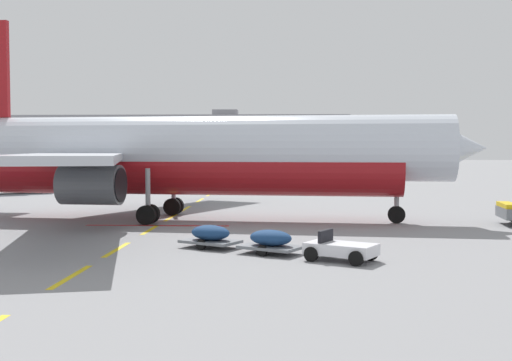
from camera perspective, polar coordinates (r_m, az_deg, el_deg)
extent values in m
plane|color=gray|center=(55.11, 18.36, -1.73)|extent=(400.00, 400.00, 0.00)
cube|color=yellow|center=(22.31, -16.18, -8.24)|extent=(0.24, 4.00, 0.01)
cube|color=yellow|center=(27.71, -12.32, -6.04)|extent=(0.24, 4.00, 0.01)
cube|color=yellow|center=(34.10, -9.42, -4.35)|extent=(0.24, 4.00, 0.01)
cube|color=yellow|center=(39.86, -7.63, -3.30)|extent=(0.24, 4.00, 0.01)
cube|color=yellow|center=(45.69, -6.29, -2.51)|extent=(0.24, 4.00, 0.01)
cube|color=yellow|center=(53.08, -5.03, -1.77)|extent=(0.24, 4.00, 0.01)
cube|color=yellow|center=(59.55, -4.18, -1.26)|extent=(0.24, 4.00, 0.01)
cube|color=yellow|center=(66.26, -3.48, -0.85)|extent=(0.24, 4.00, 0.01)
cube|color=yellow|center=(73.33, -2.88, -0.49)|extent=(0.24, 4.00, 0.01)
cube|color=yellow|center=(80.39, -2.38, -0.20)|extent=(0.24, 4.00, 0.01)
cube|color=yellow|center=(86.02, -2.05, 0.00)|extent=(0.24, 4.00, 0.01)
cube|color=yellow|center=(93.48, -1.67, 0.22)|extent=(0.24, 4.00, 0.01)
cube|color=yellow|center=(99.73, -1.39, 0.39)|extent=(0.24, 4.00, 0.01)
cube|color=#B21414|center=(35.88, -8.81, -3.99)|extent=(8.00, 0.40, 0.01)
cylinder|color=silver|center=(38.29, -5.59, 2.90)|extent=(30.33, 6.88, 3.80)
cylinder|color=maroon|center=(38.30, -5.58, 1.33)|extent=(24.73, 6.00, 3.50)
cone|color=silver|center=(37.55, 17.30, 2.79)|extent=(3.87, 4.06, 3.72)
cube|color=#192333|center=(37.41, 15.73, 3.83)|extent=(1.89, 3.00, 0.60)
cube|color=#B7BCC6|center=(47.54, -7.72, 2.30)|extent=(11.58, 17.43, 0.36)
cube|color=#B7BCC6|center=(31.59, -16.43, 1.95)|extent=(8.60, 17.65, 0.36)
cylinder|color=#4C4F54|center=(44.75, -8.97, 0.40)|extent=(3.40, 2.42, 2.10)
cylinder|color=black|center=(44.30, -7.00, 0.39)|extent=(0.30, 1.79, 1.79)
cylinder|color=#4C4F54|center=(34.44, -14.51, -0.37)|extent=(3.40, 2.42, 2.10)
cylinder|color=black|center=(33.85, -12.02, -0.40)|extent=(0.30, 1.79, 1.79)
cylinder|color=gray|center=(37.28, 12.46, -0.96)|extent=(0.28, 0.28, 2.67)
cylinder|color=black|center=(37.39, 12.43, -2.99)|extent=(1.01, 0.38, 0.99)
cylinder|color=gray|center=(41.39, -7.37, -0.50)|extent=(0.28, 0.28, 2.61)
cylinder|color=black|center=(41.82, -7.23, -2.26)|extent=(1.13, 0.46, 1.10)
cylinder|color=black|center=(41.15, -7.50, -2.35)|extent=(1.13, 0.46, 1.10)
cylinder|color=gray|center=(36.43, -9.63, -0.97)|extent=(0.28, 0.28, 2.61)
cylinder|color=black|center=(36.87, -9.44, -2.96)|extent=(1.13, 0.46, 1.10)
cylinder|color=black|center=(36.21, -9.78, -3.07)|extent=(1.13, 0.46, 1.10)
cube|color=yellow|center=(38.22, 21.55, -2.06)|extent=(0.96, 2.58, 0.24)
cube|color=black|center=(65.13, -20.79, -0.44)|extent=(7.23, 5.68, 0.60)
cube|color=#194799|center=(65.44, -18.79, 0.35)|extent=(3.23, 3.20, 1.10)
cube|color=#192333|center=(65.64, -17.81, 0.46)|extent=(1.05, 1.67, 0.64)
cube|color=#194799|center=(64.95, -21.66, 0.73)|extent=(5.31, 4.52, 2.10)
cylinder|color=black|center=(66.66, -19.01, -0.56)|extent=(0.97, 0.74, 0.96)
cylinder|color=black|center=(64.30, -18.66, -0.68)|extent=(0.97, 0.74, 0.96)
cube|color=silver|center=(24.50, 7.61, -6.08)|extent=(2.95, 2.49, 0.44)
cube|color=black|center=(24.72, 6.24, -5.06)|extent=(0.65, 1.04, 0.56)
cylinder|color=black|center=(24.82, 10.20, -6.41)|extent=(0.58, 0.43, 0.56)
cylinder|color=black|center=(23.54, 8.94, -6.90)|extent=(0.58, 0.43, 0.56)
cylinder|color=black|center=(25.54, 6.38, -6.12)|extent=(0.58, 0.43, 0.56)
cylinder|color=black|center=(24.30, 4.95, -6.57)|extent=(0.58, 0.43, 0.56)
cube|color=slate|center=(25.94, 1.32, -5.96)|extent=(2.83, 2.48, 0.12)
ellipsoid|color=navy|center=(25.89, 1.32, -5.13)|extent=(2.18, 1.94, 0.64)
cylinder|color=black|center=(26.53, 2.06, -5.90)|extent=(0.45, 0.34, 0.44)
cylinder|color=black|center=(25.38, 0.54, -6.29)|extent=(0.45, 0.34, 0.44)
cube|color=slate|center=(27.57, -4.08, -5.44)|extent=(2.83, 2.48, 0.12)
ellipsoid|color=navy|center=(27.52, -4.09, -4.66)|extent=(2.18, 1.94, 0.64)
cylinder|color=black|center=(28.12, -3.27, -5.40)|extent=(0.45, 0.34, 0.44)
cylinder|color=black|center=(27.04, -4.93, -5.74)|extent=(0.45, 0.34, 0.44)
cube|color=gray|center=(158.43, -7.31, 3.47)|extent=(84.19, 19.72, 12.20)
cube|color=#192333|center=(148.68, -7.97, 3.75)|extent=(77.46, 0.12, 4.39)
cube|color=gray|center=(156.97, -2.75, 6.02)|extent=(6.00, 5.00, 1.60)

